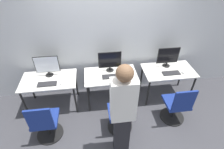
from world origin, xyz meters
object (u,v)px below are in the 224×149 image
monitor_right (168,57)px  mouse_right (183,72)px  office_chair_center (121,116)px  keyboard_left (47,84)px  person_center (123,110)px  mouse_left (61,83)px  mouse_center (124,75)px  keyboard_center (111,76)px  monitor_center (110,61)px  office_chair_right (177,107)px  keyboard_right (171,73)px  monitor_left (47,66)px  office_chair_left (46,124)px

monitor_right → mouse_right: monitor_right is taller
office_chair_center → keyboard_left: bearing=153.2°
monitor_right → person_center: bearing=-132.3°
mouse_left → mouse_right: same height
mouse_center → mouse_left: bearing=-176.2°
office_chair_center → keyboard_center: bearing=96.0°
mouse_center → mouse_right: (1.25, -0.05, 0.00)m
monitor_center → office_chair_right: (1.19, -0.89, -0.58)m
office_chair_center → keyboard_right: 1.41m
office_chair_center → monitor_right: monitor_right is taller
monitor_left → person_center: (1.28, -1.34, 0.01)m
office_chair_left → keyboard_right: 2.63m
monitor_left → keyboard_right: 2.54m
mouse_center → keyboard_right: 0.99m
keyboard_center → office_chair_center: bearing=-84.0°
monitor_left → mouse_right: size_ratio=5.28×
mouse_center → office_chair_right: office_chair_right is taller
office_chair_center → mouse_right: 1.63m
monitor_left → office_chair_center: bearing=-36.1°
office_chair_center → person_center: bearing=-98.1°
office_chair_center → office_chair_right: bearing=4.4°
mouse_left → keyboard_right: 2.24m
monitor_left → mouse_center: 1.55m
keyboard_center → office_chair_center: office_chair_center is taller
mouse_left → monitor_center: bearing=18.0°
office_chair_left → monitor_center: 1.69m
monitor_right → office_chair_center: bearing=-140.1°
mouse_left → keyboard_left: bearing=176.3°
monitor_left → monitor_right: bearing=0.3°
keyboard_left → monitor_center: monitor_center is taller
mouse_left → person_center: size_ratio=0.05×
monitor_center → mouse_center: (0.26, -0.24, -0.22)m
keyboard_center → mouse_left: bearing=-174.7°
keyboard_center → monitor_right: size_ratio=0.77×
mouse_left → monitor_center: 1.06m
monitor_right → office_chair_right: 1.07m
mouse_center → mouse_right: 1.25m
monitor_left → office_chair_left: bearing=-89.8°
person_center → monitor_right: 1.83m
office_chair_center → monitor_right: bearing=39.9°
mouse_center → office_chair_right: size_ratio=0.10×
keyboard_right → monitor_right: bearing=90.0°
keyboard_left → keyboard_right: (2.51, 0.02, 0.00)m
keyboard_left → monitor_center: bearing=13.6°
keyboard_left → monitor_right: bearing=7.1°
monitor_left → monitor_right: same height
office_chair_left → person_center: 1.46m
keyboard_right → office_chair_right: size_ratio=0.40×
person_center → keyboard_left: bearing=141.0°
keyboard_center → mouse_center: (0.26, -0.01, 0.01)m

